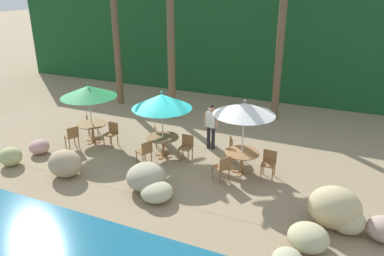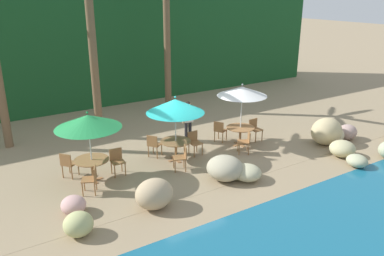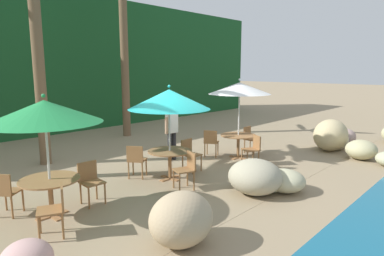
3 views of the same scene
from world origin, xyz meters
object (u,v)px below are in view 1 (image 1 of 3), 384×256
dining_table_white (242,156)px  chair_white_left (223,167)px  chair_white_inland (234,148)px  umbrella_white (244,109)px  chair_green_seaward (112,132)px  chair_green_inland (90,122)px  dining_table_green (92,127)px  chair_white_seaward (269,162)px  waiter_in_white (211,124)px  chair_green_left (72,136)px  umbrella_green (88,91)px  umbrella_teal (162,101)px  chair_teal_inland (158,134)px  dining_table_teal (163,140)px  chair_teal_seaward (187,146)px  palm_tree_nearest (114,10)px  palm_tree_third (283,14)px  chair_teal_left (145,151)px  palm_tree_second (171,21)px

dining_table_white → chair_white_left: size_ratio=1.26×
chair_white_inland → chair_white_left: same height
umbrella_white → chair_white_inland: size_ratio=2.85×
chair_green_seaward → dining_table_white: size_ratio=0.79×
chair_green_inland → dining_table_green: bearing=-46.0°
chair_white_seaward → waiter_in_white: bearing=153.3°
chair_green_left → waiter_in_white: 5.08m
umbrella_green → chair_green_seaward: size_ratio=2.67×
umbrella_teal → chair_teal_inland: (-0.56, 0.65, -1.51)m
dining_table_teal → chair_white_seaward: (3.71, 0.05, -0.10)m
umbrella_teal → chair_teal_seaward: (0.85, 0.12, -1.51)m
chair_green_seaward → chair_teal_inland: 1.75m
chair_teal_inland → dining_table_white: chair_teal_inland is taller
dining_table_teal → palm_tree_nearest: palm_tree_nearest is taller
chair_green_left → chair_white_seaward: size_ratio=1.00×
palm_tree_third → dining_table_green: bearing=-136.4°
chair_teal_inland → chair_white_inland: 2.94m
chair_green_inland → palm_tree_third: bearing=37.4°
umbrella_green → dining_table_white: umbrella_green is taller
chair_green_left → umbrella_white: bearing=6.5°
dining_table_teal → dining_table_white: bearing=-1.5°
palm_tree_nearest → palm_tree_third: bearing=6.8°
umbrella_green → umbrella_teal: 3.06m
chair_teal_left → umbrella_green: bearing=163.3°
chair_green_left → chair_white_inland: size_ratio=1.00×
umbrella_green → chair_white_left: umbrella_green is taller
chair_green_inland → dining_table_white: (6.52, -0.71, 0.10)m
chair_white_seaward → palm_tree_third: (-1.03, 5.44, 4.00)m
dining_table_white → chair_teal_seaward: bearing=174.6°
chair_green_seaward → chair_white_seaward: (5.92, -0.01, 0.00)m
chair_white_inland → palm_tree_second: (-3.91, 3.09, 3.70)m
umbrella_white → palm_tree_third: (-0.18, 5.56, 2.33)m
chair_green_left → chair_teal_left: 3.11m
chair_green_seaward → waiter_in_white: (3.49, 1.20, 0.47)m
dining_table_green → dining_table_teal: size_ratio=1.00×
umbrella_white → dining_table_white: 1.57m
dining_table_teal → dining_table_green: bearing=179.5°
chair_teal_inland → palm_tree_third: (3.24, 4.84, 4.00)m
chair_teal_inland → umbrella_white: size_ratio=0.35×
dining_table_white → chair_teal_left: bearing=-166.4°
chair_green_inland → umbrella_teal: 4.00m
chair_green_seaward → chair_teal_inland: (1.65, 0.58, 0.00)m
chair_teal_left → palm_tree_second: (-1.30, 4.55, 3.70)m
chair_teal_left → chair_white_left: 2.74m
chair_white_inland → chair_green_left: bearing=-166.1°
chair_green_left → dining_table_white: 6.25m
chair_teal_inland → palm_tree_third: 7.06m
umbrella_white → dining_table_white: (-0.00, -0.00, -1.57)m
chair_green_seaward → chair_teal_left: (1.97, -0.89, 0.00)m
chair_green_left → palm_tree_third: (6.02, 6.27, 4.00)m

